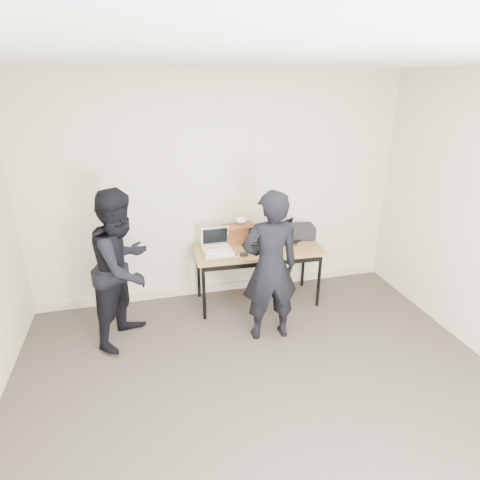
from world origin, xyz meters
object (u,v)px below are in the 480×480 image
object	(u,v)px
desk	(258,253)
laptop_right	(288,235)
leather_satchel	(239,233)
person_typist	(270,267)
person_observer	(123,267)
laptop_center	(264,244)
laptop_beige	(217,248)
equipment_box	(302,232)

from	to	relation	value
desk	laptop_right	distance (m)	0.51
leather_satchel	person_typist	bearing A→B (deg)	-92.88
desk	leather_satchel	xyz separation A→B (m)	(-0.18, 0.23, 0.19)
desk	person_observer	world-z (taller)	person_observer
desk	person_observer	bearing A→B (deg)	-164.82
laptop_right	leather_satchel	distance (m)	0.64
laptop_center	leather_satchel	bearing A→B (deg)	131.93
leather_satchel	person_typist	xyz separation A→B (m)	(0.10, -0.93, -0.04)
desk	person_typist	bearing A→B (deg)	-94.68
laptop_center	person_typist	size ratio (longest dim) A/B	0.21
laptop_center	laptop_right	size ratio (longest dim) A/B	0.81
laptop_beige	person_observer	distance (m)	1.10
laptop_beige	laptop_right	bearing A→B (deg)	10.02
equipment_box	person_typist	bearing A→B (deg)	-128.70
laptop_right	person_typist	bearing A→B (deg)	-149.26
laptop_center	person_typist	xyz separation A→B (m)	(-0.15, -0.70, 0.03)
laptop_center	person_observer	world-z (taller)	person_observer
laptop_right	person_observer	xyz separation A→B (m)	(-1.98, -0.55, 0.05)
laptop_beige	person_typist	xyz separation A→B (m)	(0.41, -0.71, 0.04)
person_typist	person_observer	xyz separation A→B (m)	(-1.44, 0.35, 0.01)
laptop_center	person_observer	xyz separation A→B (m)	(-1.59, -0.35, 0.04)
desk	laptop_right	world-z (taller)	laptop_right
equipment_box	person_observer	size ratio (longest dim) A/B	0.18
person_observer	laptop_beige	bearing A→B (deg)	-39.17
leather_satchel	person_observer	world-z (taller)	person_observer
laptop_beige	laptop_right	xyz separation A→B (m)	(0.94, 0.19, -0.00)
person_typist	person_observer	bearing A→B (deg)	-11.62
desk	person_observer	xyz separation A→B (m)	(-1.53, -0.35, 0.16)
leather_satchel	equipment_box	size ratio (longest dim) A/B	1.33
laptop_center	equipment_box	size ratio (longest dim) A/B	1.19
laptop_center	equipment_box	world-z (taller)	laptop_center
desk	laptop_beige	world-z (taller)	laptop_beige
person_typist	person_observer	size ratio (longest dim) A/B	0.99
laptop_beige	equipment_box	xyz separation A→B (m)	(1.12, 0.18, 0.03)
equipment_box	person_typist	size ratio (longest dim) A/B	0.18
leather_satchel	person_observer	size ratio (longest dim) A/B	0.23
desk	laptop_right	size ratio (longest dim) A/B	3.62
equipment_box	person_observer	world-z (taller)	person_observer
laptop_right	person_typist	world-z (taller)	person_typist
person_typist	equipment_box	bearing A→B (deg)	-126.89
leather_satchel	laptop_beige	bearing A→B (deg)	-154.15
person_observer	person_typist	bearing A→B (deg)	-72.09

